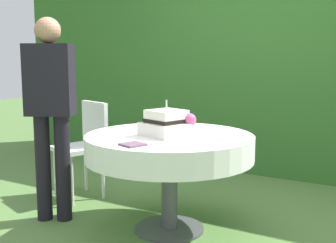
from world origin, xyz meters
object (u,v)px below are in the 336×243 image
object	(u,v)px
cake_table	(169,148)
standing_person	(51,105)
garden_chair	(86,140)
napkin_stack	(132,144)
wedding_cake	(168,124)
serving_plate_near	(169,124)
serving_plate_far	(220,137)

from	to	relation	value
cake_table	standing_person	size ratio (longest dim) A/B	0.78
garden_chair	standing_person	distance (m)	0.73
napkin_stack	wedding_cake	bearing A→B (deg)	88.44
wedding_cake	standing_person	bearing A→B (deg)	-164.90
serving_plate_near	napkin_stack	bearing A→B (deg)	-74.74
serving_plate_far	garden_chair	distance (m)	1.50
cake_table	serving_plate_far	bearing A→B (deg)	8.05
cake_table	serving_plate_near	distance (m)	0.49
cake_table	standing_person	world-z (taller)	standing_person
wedding_cake	standing_person	xyz separation A→B (m)	(-0.91, -0.25, 0.11)
wedding_cake	serving_plate_near	world-z (taller)	wedding_cake
serving_plate_far	standing_person	world-z (taller)	standing_person
wedding_cake	serving_plate_near	xyz separation A→B (m)	(-0.25, 0.45, -0.08)
wedding_cake	serving_plate_far	xyz separation A→B (m)	(0.37, 0.09, -0.08)
serving_plate_near	wedding_cake	bearing A→B (deg)	-60.79
garden_chair	serving_plate_near	bearing A→B (deg)	6.71
cake_table	wedding_cake	distance (m)	0.19
napkin_stack	standing_person	bearing A→B (deg)	168.66
cake_table	wedding_cake	size ratio (longest dim) A/B	3.21
wedding_cake	garden_chair	bearing A→B (deg)	162.30
cake_table	standing_person	bearing A→B (deg)	-162.49
serving_plate_far	napkin_stack	distance (m)	0.65
cake_table	serving_plate_near	xyz separation A→B (m)	(-0.24, 0.41, 0.11)
cake_table	wedding_cake	xyz separation A→B (m)	(0.01, -0.04, 0.19)
wedding_cake	standing_person	size ratio (longest dim) A/B	0.24
serving_plate_far	garden_chair	bearing A→B (deg)	170.07
garden_chair	standing_person	bearing A→B (deg)	-73.26
cake_table	napkin_stack	world-z (taller)	napkin_stack
wedding_cake	napkin_stack	xyz separation A→B (m)	(-0.01, -0.43, -0.08)
serving_plate_far	wedding_cake	bearing A→B (deg)	-165.96
serving_plate_far	cake_table	bearing A→B (deg)	-171.95
serving_plate_far	serving_plate_near	bearing A→B (deg)	150.24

